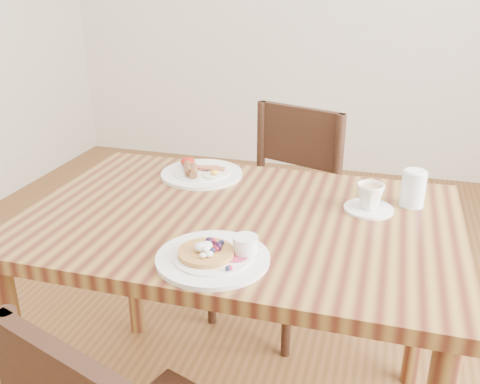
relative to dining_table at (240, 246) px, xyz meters
The scene contains 6 objects.
dining_table is the anchor object (origin of this frame).
chair_far 0.66m from the dining_table, 91.27° to the left, with size 0.53×0.53×0.88m.
pancake_plate 0.28m from the dining_table, 86.98° to the right, with size 0.27×0.27×0.06m.
breakfast_plate 0.35m from the dining_table, 129.36° to the left, with size 0.27×0.27×0.04m.
teacup_saucer 0.39m from the dining_table, 21.43° to the left, with size 0.14×0.14×0.08m.
water_glass 0.53m from the dining_table, 23.94° to the left, with size 0.07×0.07×0.11m, color silver.
Camera 1 is at (0.38, -1.30, 1.39)m, focal length 40.00 mm.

